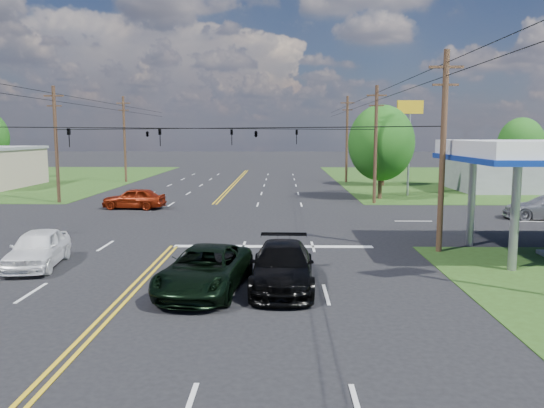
{
  "coord_description": "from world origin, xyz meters",
  "views": [
    {
      "loc": [
        5.42,
        -22.15,
        5.63
      ],
      "look_at": [
        4.91,
        6.0,
        1.91
      ],
      "focal_mm": 35.0,
      "sensor_mm": 36.0,
      "label": 1
    }
  ],
  "objects_px": {
    "pole_nw": "(56,143)",
    "tree_right_a": "(381,143)",
    "pole_left_far": "(125,138)",
    "pickup_dkgreen": "(205,270)",
    "pole_ne": "(376,143)",
    "tree_far_r": "(521,143)",
    "retail_ne": "(524,168)",
    "suv_black": "(283,266)",
    "pickup_white": "(38,248)",
    "tree_right_b": "(383,147)",
    "pole_right_far": "(347,138)",
    "pole_se": "(443,149)"
  },
  "relations": [
    {
      "from": "pole_nw",
      "to": "tree_right_b",
      "type": "height_order",
      "value": "pole_nw"
    },
    {
      "from": "pickup_dkgreen",
      "to": "suv_black",
      "type": "relative_size",
      "value": 1.02
    },
    {
      "from": "tree_right_b",
      "to": "pickup_dkgreen",
      "type": "height_order",
      "value": "tree_right_b"
    },
    {
      "from": "tree_right_a",
      "to": "tree_right_b",
      "type": "height_order",
      "value": "tree_right_a"
    },
    {
      "from": "tree_right_a",
      "to": "tree_far_r",
      "type": "height_order",
      "value": "tree_right_a"
    },
    {
      "from": "retail_ne",
      "to": "pole_ne",
      "type": "relative_size",
      "value": 1.47
    },
    {
      "from": "suv_black",
      "to": "pickup_white",
      "type": "relative_size",
      "value": 1.19
    },
    {
      "from": "pickup_white",
      "to": "tree_right_b",
      "type": "bearing_deg",
      "value": 51.4
    },
    {
      "from": "tree_right_b",
      "to": "pole_se",
      "type": "bearing_deg",
      "value": -96.05
    },
    {
      "from": "retail_ne",
      "to": "pole_nw",
      "type": "xyz_separation_m",
      "value": [
        -43.0,
        -11.0,
        2.72
      ]
    },
    {
      "from": "tree_right_b",
      "to": "suv_black",
      "type": "distance_m",
      "value": 40.78
    },
    {
      "from": "tree_right_b",
      "to": "suv_black",
      "type": "bearing_deg",
      "value": -105.76
    },
    {
      "from": "pole_nw",
      "to": "pole_left_far",
      "type": "xyz_separation_m",
      "value": [
        0.0,
        19.0,
        0.25
      ]
    },
    {
      "from": "tree_right_a",
      "to": "pickup_white",
      "type": "bearing_deg",
      "value": -128.12
    },
    {
      "from": "pole_left_far",
      "to": "pickup_white",
      "type": "distance_m",
      "value": 41.21
    },
    {
      "from": "tree_right_a",
      "to": "suv_black",
      "type": "height_order",
      "value": "tree_right_a"
    },
    {
      "from": "pole_left_far",
      "to": "pickup_dkgreen",
      "type": "bearing_deg",
      "value": -70.25
    },
    {
      "from": "pole_left_far",
      "to": "pole_nw",
      "type": "bearing_deg",
      "value": -90.0
    },
    {
      "from": "retail_ne",
      "to": "pole_right_far",
      "type": "xyz_separation_m",
      "value": [
        -17.0,
        8.0,
        2.97
      ]
    },
    {
      "from": "pole_right_far",
      "to": "pickup_white",
      "type": "distance_m",
      "value": 44.25
    },
    {
      "from": "pole_nw",
      "to": "tree_right_a",
      "type": "distance_m",
      "value": 27.17
    },
    {
      "from": "pole_right_far",
      "to": "tree_right_b",
      "type": "bearing_deg",
      "value": -48.81
    },
    {
      "from": "pole_ne",
      "to": "tree_far_r",
      "type": "relative_size",
      "value": 1.25
    },
    {
      "from": "pickup_white",
      "to": "suv_black",
      "type": "bearing_deg",
      "value": -23.53
    },
    {
      "from": "pole_se",
      "to": "tree_right_a",
      "type": "bearing_deg",
      "value": 87.27
    },
    {
      "from": "tree_far_r",
      "to": "suv_black",
      "type": "bearing_deg",
      "value": -122.32
    },
    {
      "from": "pole_ne",
      "to": "pickup_white",
      "type": "height_order",
      "value": "pole_ne"
    },
    {
      "from": "pole_ne",
      "to": "tree_far_r",
      "type": "distance_m",
      "value": 29.7
    },
    {
      "from": "suv_black",
      "to": "pole_right_far",
      "type": "bearing_deg",
      "value": 81.34
    },
    {
      "from": "tree_right_a",
      "to": "pickup_white",
      "type": "xyz_separation_m",
      "value": [
        -18.98,
        -24.19,
        -4.07
      ]
    },
    {
      "from": "tree_far_r",
      "to": "pickup_dkgreen",
      "type": "bearing_deg",
      "value": -124.48
    },
    {
      "from": "tree_right_a",
      "to": "pickup_dkgreen",
      "type": "bearing_deg",
      "value": -112.31
    },
    {
      "from": "pole_ne",
      "to": "suv_black",
      "type": "height_order",
      "value": "pole_ne"
    },
    {
      "from": "pole_ne",
      "to": "tree_right_b",
      "type": "xyz_separation_m",
      "value": [
        3.5,
        15.0,
        -0.7
      ]
    },
    {
      "from": "pole_se",
      "to": "pole_left_far",
      "type": "xyz_separation_m",
      "value": [
        -26.0,
        37.0,
        0.25
      ]
    },
    {
      "from": "retail_ne",
      "to": "tree_right_a",
      "type": "distance_m",
      "value": 18.09
    },
    {
      "from": "pole_right_far",
      "to": "pickup_dkgreen",
      "type": "xyz_separation_m",
      "value": [
        -10.33,
        -43.62,
        -4.38
      ]
    },
    {
      "from": "tree_right_b",
      "to": "pole_right_far",
      "type": "bearing_deg",
      "value": 131.19
    },
    {
      "from": "tree_far_r",
      "to": "pickup_dkgreen",
      "type": "height_order",
      "value": "tree_far_r"
    },
    {
      "from": "retail_ne",
      "to": "suv_black",
      "type": "distance_m",
      "value": 42.86
    },
    {
      "from": "tree_right_b",
      "to": "pole_left_far",
      "type": "bearing_deg",
      "value": 172.28
    },
    {
      "from": "pole_right_far",
      "to": "pickup_dkgreen",
      "type": "distance_m",
      "value": 45.04
    },
    {
      "from": "pole_nw",
      "to": "pickup_white",
      "type": "relative_size",
      "value": 2.03
    },
    {
      "from": "pole_nw",
      "to": "tree_right_a",
      "type": "relative_size",
      "value": 1.16
    },
    {
      "from": "pole_ne",
      "to": "pole_right_far",
      "type": "height_order",
      "value": "pole_right_far"
    },
    {
      "from": "pole_se",
      "to": "pole_ne",
      "type": "relative_size",
      "value": 1.0
    },
    {
      "from": "pole_ne",
      "to": "pickup_white",
      "type": "bearing_deg",
      "value": -130.32
    },
    {
      "from": "retail_ne",
      "to": "pickup_white",
      "type": "xyz_separation_m",
      "value": [
        -34.98,
        -32.19,
        -1.4
      ]
    },
    {
      "from": "pole_left_far",
      "to": "pickup_dkgreen",
      "type": "relative_size",
      "value": 1.76
    },
    {
      "from": "pole_right_far",
      "to": "pole_ne",
      "type": "bearing_deg",
      "value": -90.0
    }
  ]
}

